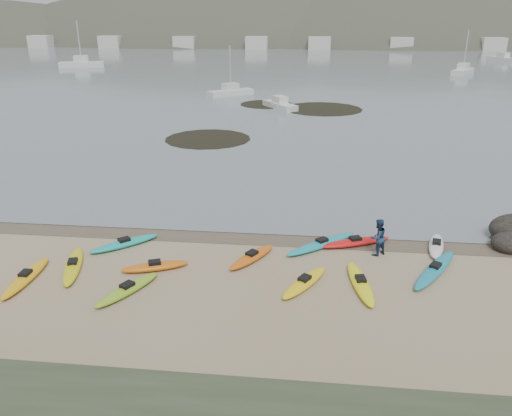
# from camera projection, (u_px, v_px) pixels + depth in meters

# --- Properties ---
(ground) EXTENTS (600.00, 600.00, 0.00)m
(ground) POSITION_uv_depth(u_px,v_px,m) (256.00, 234.00, 26.55)
(ground) COLOR tan
(ground) RESTS_ON ground
(wet_sand) EXTENTS (60.00, 60.00, 0.00)m
(wet_sand) POSITION_uv_depth(u_px,v_px,m) (255.00, 236.00, 26.27)
(wet_sand) COLOR brown
(wet_sand) RESTS_ON ground
(water) EXTENTS (1200.00, 1200.00, 0.00)m
(water) POSITION_uv_depth(u_px,v_px,m) (309.00, 32.00, 304.31)
(water) COLOR slate
(water) RESTS_ON ground
(kayaks) EXTENTS (19.91, 8.94, 0.34)m
(kayaks) POSITION_uv_depth(u_px,v_px,m) (253.00, 263.00, 23.16)
(kayaks) COLOR #1BA8A4
(kayaks) RESTS_ON ground
(person_east) EXTENTS (1.14, 1.10, 1.85)m
(person_east) POSITION_uv_depth(u_px,v_px,m) (378.00, 237.00, 23.98)
(person_east) COLOR navy
(person_east) RESTS_ON ground
(kelp_mats) EXTENTS (19.76, 26.86, 0.04)m
(kelp_mats) POSITION_uv_depth(u_px,v_px,m) (279.00, 115.00, 57.26)
(kelp_mats) COLOR black
(kelp_mats) RESTS_ON water
(moored_boats) EXTENTS (103.64, 77.42, 1.31)m
(moored_boats) POSITION_uv_depth(u_px,v_px,m) (296.00, 69.00, 99.59)
(moored_boats) COLOR silver
(moored_boats) RESTS_ON ground
(far_hills) EXTENTS (550.00, 135.00, 80.00)m
(far_hills) POSITION_uv_depth(u_px,v_px,m) (399.00, 82.00, 208.02)
(far_hills) COLOR #384235
(far_hills) RESTS_ON ground
(far_town) EXTENTS (199.00, 5.00, 4.00)m
(far_town) POSITION_uv_depth(u_px,v_px,m) (323.00, 43.00, 159.48)
(far_town) COLOR beige
(far_town) RESTS_ON ground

